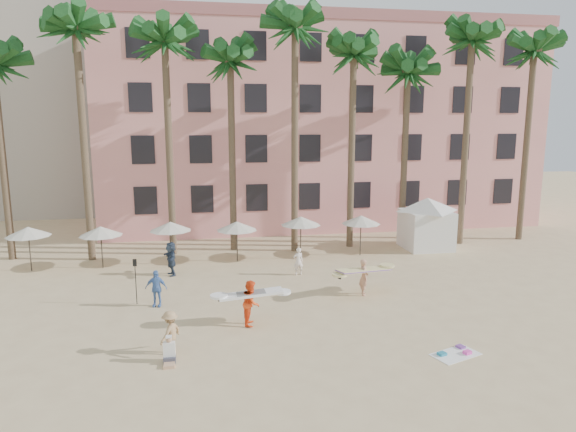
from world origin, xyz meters
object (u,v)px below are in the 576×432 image
(carrier_yellow, at_px, (364,275))
(carrier_white, at_px, (251,301))
(pink_hotel, at_px, (315,128))
(cabana, at_px, (427,219))

(carrier_yellow, distance_m, carrier_white, 6.59)
(pink_hotel, height_order, cabana, pink_hotel)
(cabana, bearing_deg, carrier_white, -139.50)
(cabana, bearing_deg, pink_hotel, 111.84)
(pink_hotel, relative_size, cabana, 7.77)
(pink_hotel, distance_m, carrier_yellow, 22.10)
(cabana, height_order, carrier_yellow, cabana)
(pink_hotel, distance_m, cabana, 14.63)
(carrier_white, bearing_deg, pink_hotel, 70.91)
(pink_hotel, relative_size, carrier_yellow, 11.21)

